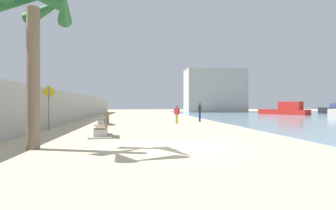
{
  "coord_description": "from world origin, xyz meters",
  "views": [
    {
      "loc": [
        -1.4,
        -10.76,
        1.61
      ],
      "look_at": [
        1.75,
        16.18,
        1.54
      ],
      "focal_mm": 30.31,
      "sensor_mm": 36.0,
      "label": 1
    }
  ],
  "objects": [
    {
      "name": "person_walking",
      "position": [
        4.52,
        14.74,
        1.05
      ],
      "size": [
        0.39,
        0.41,
        1.79
      ],
      "color": "navy",
      "rests_on": "ground"
    },
    {
      "name": "bench_far",
      "position": [
        -3.81,
        11.81,
        0.23
      ],
      "size": [
        1.27,
        2.18,
        0.98
      ],
      "color": "#ADAAA3",
      "rests_on": "ground"
    },
    {
      "name": "bench_near",
      "position": [
        -3.06,
        3.61,
        0.23
      ],
      "size": [
        1.23,
        2.17,
        0.98
      ],
      "color": "#ADAAA3",
      "rests_on": "ground"
    },
    {
      "name": "seawall",
      "position": [
        -7.5,
        18.0,
        1.35
      ],
      "size": [
        0.8,
        64.0,
        2.7
      ],
      "primitive_type": "cube",
      "color": "#ADAAA3",
      "rests_on": "ground"
    },
    {
      "name": "harbor_building",
      "position": [
        14.92,
        46.0,
        4.37
      ],
      "size": [
        12.0,
        6.0,
        8.73
      ],
      "primitive_type": "cube",
      "color": "#ADAAA3",
      "rests_on": "ground"
    },
    {
      "name": "pedestrian_sign",
      "position": [
        -6.76,
        7.72,
        1.75
      ],
      "size": [
        0.85,
        0.08,
        2.82
      ],
      "color": "slate",
      "rests_on": "ground"
    },
    {
      "name": "boat_mid_bay",
      "position": [
        30.88,
        31.59,
        0.7
      ],
      "size": [
        2.79,
        8.01,
        1.75
      ],
      "color": "black",
      "rests_on": "water_bay"
    },
    {
      "name": "person_standing",
      "position": [
        2.05,
        12.47,
        0.88
      ],
      "size": [
        0.44,
        0.36,
        1.54
      ],
      "color": "gold",
      "rests_on": "ground"
    },
    {
      "name": "ground_plane",
      "position": [
        0.0,
        18.0,
        0.0
      ],
      "size": [
        120.0,
        120.0,
        0.0
      ],
      "primitive_type": "plane",
      "color": "#C6B793"
    },
    {
      "name": "boat_far_left",
      "position": [
        21.46,
        30.12,
        0.74
      ],
      "size": [
        5.66,
        7.45,
        1.97
      ],
      "color": "red",
      "rests_on": "water_bay"
    },
    {
      "name": "palm_tree",
      "position": [
        -5.06,
        -0.05,
        4.69
      ],
      "size": [
        3.22,
        3.26,
        6.12
      ],
      "color": "#7A6651",
      "rests_on": "ground"
    }
  ]
}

